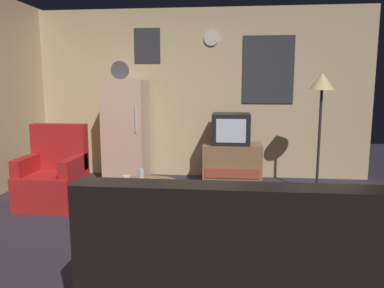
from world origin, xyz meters
name	(u,v)px	position (x,y,z in m)	size (l,w,h in m)	color
ground_plane	(176,234)	(0.00, 0.00, 0.00)	(12.00, 12.00, 0.00)	#2D2833
wall_with_art	(199,94)	(0.01, 2.45, 1.29)	(5.20, 0.12, 2.57)	#D1B284
fridge	(126,131)	(-1.04, 2.02, 0.75)	(0.60, 0.62, 1.77)	beige
tv_stand	(232,163)	(0.54, 2.01, 0.29)	(0.84, 0.53, 0.58)	#8E6642
crt_tv	(231,129)	(0.52, 2.01, 0.80)	(0.54, 0.51, 0.44)	black
standing_lamp	(322,91)	(1.67, 1.61, 1.36)	(0.32, 0.32, 1.59)	#332D28
coffee_table	(146,205)	(-0.32, 0.17, 0.23)	(0.72, 0.72, 0.45)	#8E6642
wine_glass	(141,176)	(-0.37, 0.19, 0.53)	(0.05, 0.05, 0.15)	silver
mug_ceramic_white	(126,180)	(-0.52, 0.14, 0.50)	(0.08, 0.08, 0.09)	silver
mug_ceramic_tan	(152,183)	(-0.23, 0.04, 0.50)	(0.08, 0.08, 0.09)	tan
remote_control	(151,183)	(-0.27, 0.19, 0.46)	(0.15, 0.04, 0.02)	black
armchair	(54,177)	(-1.59, 0.77, 0.34)	(0.68, 0.68, 0.96)	red
couch	(228,271)	(0.52, -1.28, 0.31)	(1.70, 0.80, 0.92)	black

